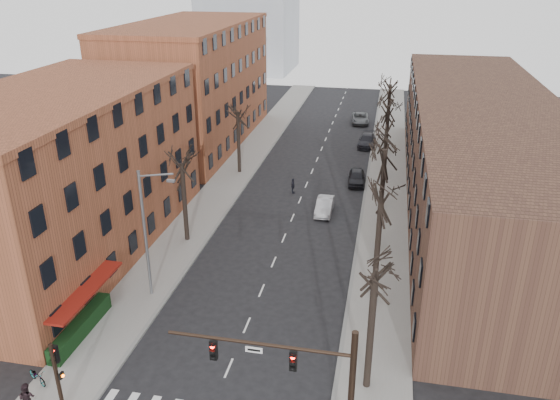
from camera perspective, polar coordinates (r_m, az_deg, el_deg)
The scene contains 25 objects.
sidewalk_left at distance 59.93m, azimuth -4.36°, elevation 3.28°, with size 4.00×90.00×0.15m, color gray.
sidewalk_right at distance 57.87m, azimuth 11.10°, elevation 2.15°, with size 4.00×90.00×0.15m, color gray.
building_left_near at distance 43.96m, azimuth -21.86°, elevation 2.21°, with size 12.00×26.00×12.00m, color brown.
building_left_far at distance 68.71m, azimuth -9.07°, elevation 11.69°, with size 12.00×28.00×14.00m, color brown.
building_right at distance 52.20m, azimuth 20.21°, elevation 4.51°, with size 12.00×50.00×10.00m, color #503325.
awning_left at distance 36.67m, azimuth -19.02°, elevation -12.35°, with size 1.20×7.00×0.15m, color maroon.
hedge at distance 35.68m, azimuth -20.09°, elevation -12.35°, with size 0.80×6.00×1.00m, color black.
tree_right_a at distance 30.99m, azimuth 9.00°, elevation -18.77°, with size 5.20×5.20×10.00m, color black, non-canonical shape.
tree_right_b at distance 37.33m, azimuth 9.69°, elevation -10.57°, with size 5.20×5.20×10.80m, color black, non-canonical shape.
tree_right_c at distance 44.21m, azimuth 10.15°, elevation -4.83°, with size 5.20×5.20×11.60m, color black, non-canonical shape.
tree_right_d at distance 51.42m, azimuth 10.48°, elevation -0.67°, with size 5.20×5.20×10.00m, color black, non-canonical shape.
tree_right_e at distance 58.83m, azimuth 10.72°, elevation 2.46°, with size 5.20×5.20×10.80m, color black, non-canonical shape.
tree_right_f at distance 66.38m, azimuth 10.91°, elevation 4.88°, with size 5.20×5.20×11.60m, color black, non-canonical shape.
tree_left_a at distance 45.09m, azimuth -9.64°, elevation -4.20°, with size 5.20×5.20×9.50m, color black, non-canonical shape.
tree_left_b at distance 58.95m, azimuth -4.25°, elevation 2.86°, with size 5.20×5.20×9.50m, color black, non-canonical shape.
signal_mast_arm at distance 24.42m, azimuth 3.70°, elevation -18.42°, with size 8.14×0.30×7.20m.
signal_pole_left at distance 29.45m, azimuth -22.25°, elevation -16.48°, with size 0.47×0.44×4.40m.
streetlight at distance 36.12m, azimuth -13.73°, elevation -2.97°, with size 2.45×0.22×9.03m.
silver_sedan at distance 49.20m, azimuth 4.67°, elevation -0.62°, with size 1.41×4.04×1.33m, color #A8A9AF.
parked_car_near at distance 56.15m, azimuth 8.01°, elevation 2.38°, with size 1.66×4.12×1.40m, color black.
parked_car_mid at distance 68.34m, azimuth 9.07°, elevation 6.17°, with size 1.95×4.81×1.39m, color black.
parked_car_far at distance 78.38m, azimuth 8.38°, elevation 8.44°, with size 2.28×4.94×1.37m, color #575A5E.
pedestrian_b at distance 31.18m, azimuth -24.92°, elevation -18.27°, with size 0.85×0.66×1.76m, color black.
pedestrian_crossing at distance 53.22m, azimuth 1.36°, elevation 1.48°, with size 0.89×0.37×1.52m, color black.
bicycle at distance 33.07m, azimuth -24.02°, elevation -16.45°, with size 0.54×1.54×0.81m, color gray.
Camera 1 is at (7.59, -19.07, 20.68)m, focal length 35.00 mm.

